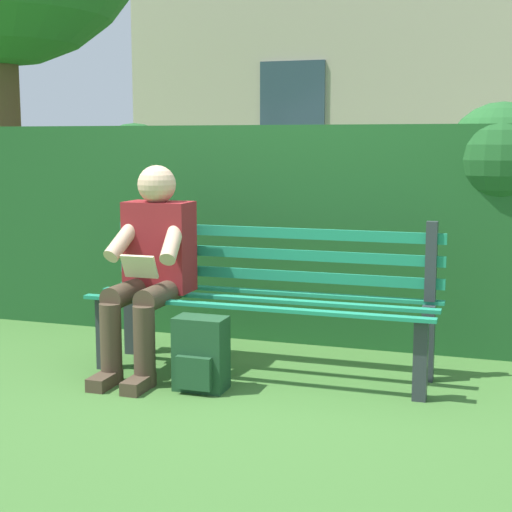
% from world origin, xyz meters
% --- Properties ---
extents(ground, '(60.00, 60.00, 0.00)m').
position_xyz_m(ground, '(0.00, 0.00, 0.00)').
color(ground, '#3D6B2D').
extents(park_bench, '(1.96, 0.50, 0.88)m').
position_xyz_m(park_bench, '(0.00, -0.08, 0.45)').
color(park_bench, '#2D3338').
rests_on(park_bench, ground).
extents(person_seated, '(0.44, 0.73, 1.17)m').
position_xyz_m(person_seated, '(0.63, 0.10, 0.62)').
color(person_seated, maroon).
rests_on(person_seated, ground).
extents(hedge_backdrop, '(4.71, 0.85, 1.54)m').
position_xyz_m(hedge_backdrop, '(0.15, -1.09, 0.75)').
color(hedge_backdrop, '#1E5123').
rests_on(hedge_backdrop, ground).
extents(building_facade, '(9.58, 3.29, 6.28)m').
position_xyz_m(building_facade, '(-0.81, -7.93, 3.14)').
color(building_facade, '#BCAD93').
rests_on(building_facade, ground).
extents(backpack, '(0.27, 0.24, 0.39)m').
position_xyz_m(backpack, '(0.22, 0.36, 0.19)').
color(backpack, '#1E4728').
rests_on(backpack, ground).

